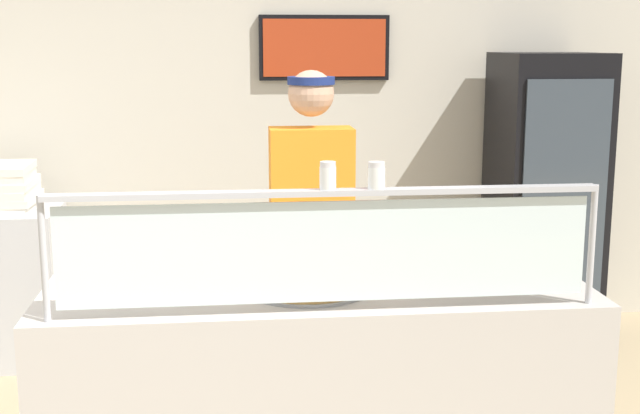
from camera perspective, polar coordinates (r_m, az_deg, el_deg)
The scene contains 10 objects.
shop_rear_unit at distance 5.55m, azimuth -2.74°, elevation 5.59°, with size 6.51×0.13×2.70m.
serving_counter at distance 3.45m, azimuth -0.12°, elevation -13.05°, with size 2.11×0.72×0.95m, color #BCB7B2.
sneeze_guard at distance 2.93m, azimuth 0.50°, elevation -1.90°, with size 1.94×0.06×0.44m.
pizza_tray at distance 3.27m, azimuth -0.87°, elevation -5.26°, with size 0.49×0.49×0.04m.
pizza_server at distance 3.24m, azimuth -0.13°, elevation -4.97°, with size 0.07×0.28×0.01m, color #ADAFB7.
parmesan_shaker at distance 2.89m, azimuth 0.53°, elevation 2.00°, with size 0.06×0.06×0.10m.
pepper_flake_shaker at distance 2.91m, azimuth 3.82°, elevation 2.02°, with size 0.06×0.06×0.09m.
worker_figure at distance 3.94m, azimuth -0.51°, elevation -1.84°, with size 0.41×0.50×1.76m.
drink_fridge at distance 5.53m, azimuth 14.82°, elevation 0.54°, with size 0.62×0.65×1.82m.
prep_shelf at distance 5.39m, azimuth -20.63°, elevation -4.99°, with size 0.70×0.55×0.92m, color #B7BABF.
Camera 1 is at (0.72, -2.77, 1.89)m, focal length 47.58 mm.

